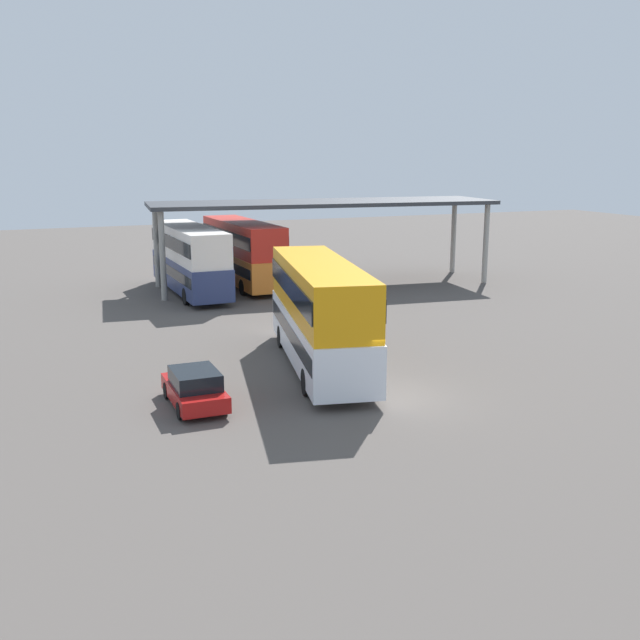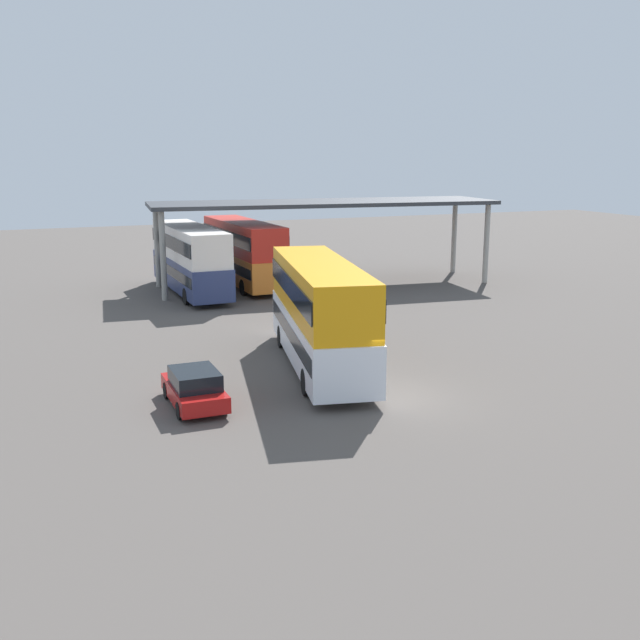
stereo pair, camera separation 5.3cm
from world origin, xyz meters
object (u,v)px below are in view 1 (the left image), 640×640
at_px(double_decker_main, 320,311).
at_px(double_decker_near_canopy, 189,257).
at_px(double_decker_mid_row, 243,250).
at_px(parked_hatchback, 195,388).

xyz_separation_m(double_decker_main, double_decker_near_canopy, (-1.26, 18.26, -0.07)).
distance_m(double_decker_main, double_decker_mid_row, 20.07).
height_order(double_decker_near_canopy, double_decker_mid_row, double_decker_mid_row).
relative_size(double_decker_main, parked_hatchback, 3.09).
xyz_separation_m(parked_hatchback, double_decker_near_canopy, (4.64, 21.06, 1.65)).
distance_m(double_decker_near_canopy, double_decker_mid_row, 4.28).
xyz_separation_m(double_decker_main, parked_hatchback, (-5.89, -2.80, -1.72)).
height_order(parked_hatchback, double_decker_near_canopy, double_decker_near_canopy).
height_order(double_decker_main, double_decker_near_canopy, double_decker_main).
height_order(parked_hatchback, double_decker_mid_row, double_decker_mid_row).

